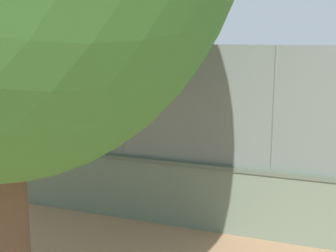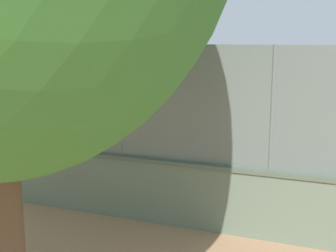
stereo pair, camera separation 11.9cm
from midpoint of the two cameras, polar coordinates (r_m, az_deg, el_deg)
ground_plane at (r=18.64m, az=10.51°, el=-0.99°), size 260.00×260.00×0.00m
perimeter_wall at (r=9.41m, az=3.22°, el=-8.44°), size 28.54×0.90×1.37m
fence_panel_on_wall at (r=8.97m, az=3.35°, el=2.68°), size 28.03×0.63×2.32m
player_baseline_waiting at (r=19.47m, az=-6.22°, el=2.22°), size 1.21×0.69×1.47m
player_at_service_line at (r=12.27m, az=11.00°, el=-2.93°), size 1.19×0.70×1.55m
sports_ball at (r=19.22m, az=-7.39°, el=-0.19°), size 0.22×0.22×0.22m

